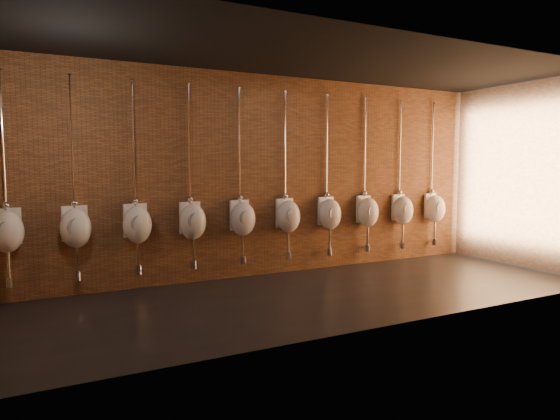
{
  "coord_description": "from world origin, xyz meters",
  "views": [
    {
      "loc": [
        -3.54,
        -5.72,
        1.77
      ],
      "look_at": [
        -0.09,
        0.9,
        1.1
      ],
      "focal_mm": 32.0,
      "sensor_mm": 36.0,
      "label": 1
    }
  ],
  "objects_px": {
    "urinal_3": "(192,221)",
    "urinal_6": "(329,214)",
    "urinal_0": "(7,231)",
    "urinal_8": "(402,210)",
    "urinal_7": "(368,212)",
    "urinal_4": "(243,218)",
    "urinal_5": "(288,216)",
    "urinal_1": "(76,227)",
    "urinal_9": "(435,208)",
    "urinal_2": "(137,224)"
  },
  "relations": [
    {
      "from": "urinal_1",
      "to": "urinal_5",
      "type": "height_order",
      "value": "same"
    },
    {
      "from": "urinal_0",
      "to": "urinal_7",
      "type": "xyz_separation_m",
      "value": [
        5.61,
        0.0,
        0.0
      ]
    },
    {
      "from": "urinal_7",
      "to": "urinal_3",
      "type": "bearing_deg",
      "value": 180.0
    },
    {
      "from": "urinal_1",
      "to": "urinal_9",
      "type": "distance_m",
      "value": 6.41
    },
    {
      "from": "urinal_4",
      "to": "urinal_8",
      "type": "xyz_separation_m",
      "value": [
        3.21,
        0.0,
        0.0
      ]
    },
    {
      "from": "urinal_9",
      "to": "urinal_3",
      "type": "bearing_deg",
      "value": 180.0
    },
    {
      "from": "urinal_8",
      "to": "urinal_9",
      "type": "relative_size",
      "value": 1.0
    },
    {
      "from": "urinal_7",
      "to": "urinal_8",
      "type": "bearing_deg",
      "value": 0.0
    },
    {
      "from": "urinal_3",
      "to": "urinal_6",
      "type": "height_order",
      "value": "same"
    },
    {
      "from": "urinal_1",
      "to": "urinal_5",
      "type": "bearing_deg",
      "value": 0.0
    },
    {
      "from": "urinal_4",
      "to": "urinal_9",
      "type": "xyz_separation_m",
      "value": [
        4.01,
        0.0,
        0.0
      ]
    },
    {
      "from": "urinal_2",
      "to": "urinal_0",
      "type": "bearing_deg",
      "value": 180.0
    },
    {
      "from": "urinal_6",
      "to": "urinal_9",
      "type": "height_order",
      "value": "same"
    },
    {
      "from": "urinal_2",
      "to": "urinal_9",
      "type": "xyz_separation_m",
      "value": [
        5.61,
        0.0,
        0.0
      ]
    },
    {
      "from": "urinal_4",
      "to": "urinal_3",
      "type": "bearing_deg",
      "value": 180.0
    },
    {
      "from": "urinal_5",
      "to": "urinal_4",
      "type": "bearing_deg",
      "value": 180.0
    },
    {
      "from": "urinal_1",
      "to": "urinal_9",
      "type": "relative_size",
      "value": 1.0
    },
    {
      "from": "urinal_1",
      "to": "urinal_2",
      "type": "bearing_deg",
      "value": 0.0
    },
    {
      "from": "urinal_3",
      "to": "urinal_5",
      "type": "xyz_separation_m",
      "value": [
        1.6,
        0.0,
        0.0
      ]
    },
    {
      "from": "urinal_1",
      "to": "urinal_6",
      "type": "bearing_deg",
      "value": 0.0
    },
    {
      "from": "urinal_3",
      "to": "urinal_1",
      "type": "bearing_deg",
      "value": 180.0
    },
    {
      "from": "urinal_1",
      "to": "urinal_7",
      "type": "height_order",
      "value": "same"
    },
    {
      "from": "urinal_1",
      "to": "urinal_2",
      "type": "xyz_separation_m",
      "value": [
        0.8,
        0.0,
        0.0
      ]
    },
    {
      "from": "urinal_2",
      "to": "urinal_8",
      "type": "distance_m",
      "value": 4.81
    },
    {
      "from": "urinal_0",
      "to": "urinal_4",
      "type": "bearing_deg",
      "value": 0.0
    },
    {
      "from": "urinal_3",
      "to": "urinal_8",
      "type": "relative_size",
      "value": 1.0
    },
    {
      "from": "urinal_6",
      "to": "urinal_9",
      "type": "distance_m",
      "value": 2.41
    },
    {
      "from": "urinal_5",
      "to": "urinal_8",
      "type": "height_order",
      "value": "same"
    },
    {
      "from": "urinal_7",
      "to": "urinal_8",
      "type": "xyz_separation_m",
      "value": [
        0.8,
        0.0,
        0.0
      ]
    },
    {
      "from": "urinal_1",
      "to": "urinal_8",
      "type": "distance_m",
      "value": 5.61
    },
    {
      "from": "urinal_0",
      "to": "urinal_8",
      "type": "distance_m",
      "value": 6.41
    },
    {
      "from": "urinal_3",
      "to": "urinal_4",
      "type": "relative_size",
      "value": 1.0
    },
    {
      "from": "urinal_2",
      "to": "urinal_7",
      "type": "bearing_deg",
      "value": 0.0
    },
    {
      "from": "urinal_3",
      "to": "urinal_9",
      "type": "bearing_deg",
      "value": 0.0
    },
    {
      "from": "urinal_4",
      "to": "urinal_5",
      "type": "xyz_separation_m",
      "value": [
        0.8,
        0.0,
        0.0
      ]
    },
    {
      "from": "urinal_6",
      "to": "urinal_1",
      "type": "bearing_deg",
      "value": 180.0
    },
    {
      "from": "urinal_3",
      "to": "urinal_9",
      "type": "xyz_separation_m",
      "value": [
        4.81,
        0.0,
        0.0
      ]
    },
    {
      "from": "urinal_3",
      "to": "urinal_8",
      "type": "height_order",
      "value": "same"
    },
    {
      "from": "urinal_0",
      "to": "urinal_8",
      "type": "bearing_deg",
      "value": 0.0
    },
    {
      "from": "urinal_0",
      "to": "urinal_1",
      "type": "relative_size",
      "value": 1.0
    },
    {
      "from": "urinal_5",
      "to": "urinal_6",
      "type": "height_order",
      "value": "same"
    },
    {
      "from": "urinal_4",
      "to": "urinal_7",
      "type": "xyz_separation_m",
      "value": [
        2.41,
        0.0,
        0.0
      ]
    },
    {
      "from": "urinal_6",
      "to": "urinal_8",
      "type": "relative_size",
      "value": 1.0
    },
    {
      "from": "urinal_0",
      "to": "urinal_4",
      "type": "xyz_separation_m",
      "value": [
        3.21,
        0.0,
        0.0
      ]
    },
    {
      "from": "urinal_2",
      "to": "urinal_4",
      "type": "xyz_separation_m",
      "value": [
        1.6,
        0.0,
        0.0
      ]
    },
    {
      "from": "urinal_3",
      "to": "urinal_4",
      "type": "distance_m",
      "value": 0.8
    },
    {
      "from": "urinal_2",
      "to": "urinal_8",
      "type": "xyz_separation_m",
      "value": [
        4.81,
        0.0,
        0.0
      ]
    },
    {
      "from": "urinal_0",
      "to": "urinal_6",
      "type": "xyz_separation_m",
      "value": [
        4.81,
        0.0,
        0.0
      ]
    },
    {
      "from": "urinal_2",
      "to": "urinal_3",
      "type": "bearing_deg",
      "value": 0.0
    },
    {
      "from": "urinal_3",
      "to": "urinal_2",
      "type": "bearing_deg",
      "value": 180.0
    }
  ]
}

